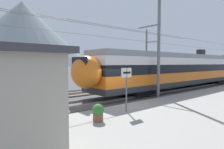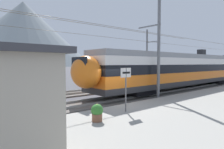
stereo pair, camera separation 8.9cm
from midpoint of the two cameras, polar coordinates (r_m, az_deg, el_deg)
ground_plane at (r=13.23m, az=0.78°, el=-9.25°), size 400.00×400.00×0.00m
platform_slab at (r=10.05m, az=20.69°, el=-12.70°), size 120.00×8.57×0.28m
track_near at (r=14.35m, az=-3.18°, el=-7.98°), size 120.00×3.00×0.28m
track_far at (r=18.36m, az=-12.30°, el=-5.57°), size 120.00×3.00×0.28m
train_near_platform at (r=22.45m, az=19.71°, el=1.44°), size 26.12×2.99×4.27m
train_far_track at (r=42.02m, az=27.34°, el=2.05°), size 34.78×3.03×4.27m
catenary_mast_mid at (r=15.79m, az=12.96°, el=8.04°), size 47.71×2.24×8.08m
catenary_mast_far_side at (r=28.26m, az=10.23°, el=5.59°), size 47.71×2.42×7.66m
platform_sign at (r=10.38m, az=4.00°, el=-1.54°), size 0.70×0.08×2.34m
passenger_walking at (r=8.15m, az=-27.94°, el=-8.75°), size 0.53×0.22×1.69m
handbag_beside_passenger at (r=8.23m, az=-24.27°, el=-14.20°), size 0.32×0.18×0.43m
potted_plant_platform_edge at (r=8.84m, az=-4.42°, el=-10.88°), size 0.54×0.54×0.78m
potted_plant_by_shelter at (r=8.61m, az=-22.30°, el=-11.57°), size 0.54×0.54×0.76m
mountain_central_peak at (r=230.35m, az=-24.75°, el=10.76°), size 144.22×144.22×68.04m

